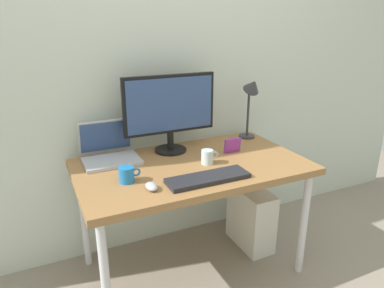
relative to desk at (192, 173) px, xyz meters
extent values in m
plane|color=gray|center=(0.00, 0.00, -0.66)|extent=(6.00, 6.00, 0.00)
cube|color=silver|center=(0.00, 0.44, 0.64)|extent=(4.40, 0.04, 2.60)
cube|color=olive|center=(0.00, 0.00, 0.04)|extent=(1.31, 0.76, 0.04)
cylinder|color=silver|center=(-0.60, -0.32, -0.32)|extent=(0.04, 0.04, 0.68)
cylinder|color=silver|center=(0.60, -0.32, -0.32)|extent=(0.04, 0.04, 0.68)
cylinder|color=silver|center=(-0.60, 0.32, -0.32)|extent=(0.04, 0.04, 0.68)
cylinder|color=silver|center=(0.60, 0.32, -0.32)|extent=(0.04, 0.04, 0.68)
cylinder|color=black|center=(-0.03, 0.25, 0.07)|extent=(0.20, 0.20, 0.01)
cylinder|color=black|center=(-0.03, 0.25, 0.13)|extent=(0.04, 0.04, 0.11)
cube|color=black|center=(-0.03, 0.25, 0.36)|extent=(0.58, 0.03, 0.36)
cube|color=#334C7F|center=(-0.03, 0.23, 0.36)|extent=(0.55, 0.01, 0.32)
cube|color=#B2B2B7|center=(-0.42, 0.21, 0.07)|extent=(0.32, 0.22, 0.02)
cube|color=#B2B2B7|center=(-0.42, 0.34, 0.18)|extent=(0.32, 0.06, 0.21)
cube|color=#334C7F|center=(-0.42, 0.33, 0.19)|extent=(0.30, 0.04, 0.18)
cylinder|color=#333338|center=(0.56, 0.28, 0.07)|extent=(0.11, 0.11, 0.01)
cylinder|color=#333338|center=(0.56, 0.28, 0.24)|extent=(0.02, 0.02, 0.33)
cone|color=#333338|center=(0.56, 0.24, 0.43)|extent=(0.11, 0.14, 0.13)
cube|color=#232328|center=(-0.02, -0.24, 0.07)|extent=(0.44, 0.14, 0.02)
ellipsoid|color=#B2B2B7|center=(-0.32, -0.22, 0.08)|extent=(0.06, 0.09, 0.03)
cylinder|color=#1E72BF|center=(-0.41, -0.08, 0.10)|extent=(0.08, 0.08, 0.08)
torus|color=#1E72BF|center=(-0.35, -0.08, 0.11)|extent=(0.05, 0.01, 0.05)
cylinder|color=silver|center=(0.08, -0.04, 0.10)|extent=(0.07, 0.07, 0.08)
torus|color=silver|center=(0.13, -0.04, 0.11)|extent=(0.05, 0.01, 0.05)
cube|color=purple|center=(0.30, 0.06, 0.11)|extent=(0.11, 0.03, 0.09)
cube|color=silver|center=(0.48, 0.06, -0.45)|extent=(0.18, 0.36, 0.42)
camera|label=1|loc=(-0.80, -1.72, 0.85)|focal=33.31mm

